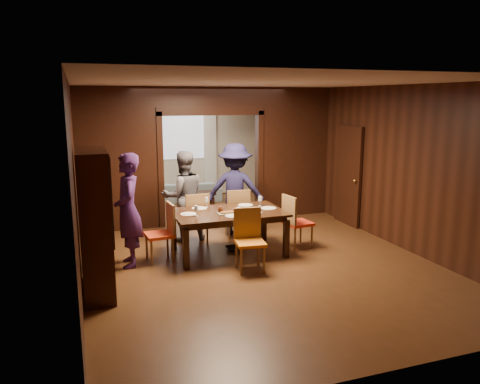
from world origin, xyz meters
name	(u,v)px	position (x,y,z in m)	size (l,w,h in m)	color
floor	(235,243)	(0.00, 0.00, 0.00)	(9.00, 9.00, 0.00)	#4D2F15
ceiling	(235,84)	(0.00, 0.00, 2.90)	(5.50, 9.00, 0.02)	silver
room_walls	(208,152)	(0.00, 1.89, 1.51)	(5.52, 9.01, 2.90)	black
person_purple	(128,210)	(-1.99, -0.57, 0.91)	(0.67, 0.44, 1.83)	#3C1C52
person_grey	(184,196)	(-0.86, 0.49, 0.85)	(0.83, 0.65, 1.71)	#595860
person_navy	(235,190)	(0.18, 0.54, 0.90)	(1.17, 0.67, 1.81)	#19173A
sofa	(187,191)	(-0.03, 3.85, 0.25)	(1.74, 0.68, 0.51)	#87A1B1
serving_bowl	(233,207)	(-0.18, -0.43, 0.80)	(0.29, 0.29, 0.07)	black
dining_table	(228,233)	(-0.31, -0.56, 0.38)	(1.89, 1.17, 0.76)	black
coffee_table	(198,201)	(0.01, 2.91, 0.20)	(0.80, 0.50, 0.40)	black
chair_left	(159,233)	(-1.50, -0.54, 0.48)	(0.44, 0.44, 0.97)	red
chair_right	(298,221)	(0.99, -0.62, 0.48)	(0.44, 0.44, 0.97)	red
chair_far_l	(195,218)	(-0.71, 0.23, 0.48)	(0.44, 0.44, 0.97)	#E15B15
chair_far_r	(237,213)	(0.14, 0.34, 0.48)	(0.44, 0.44, 0.97)	orange
chair_near	(250,241)	(-0.24, -1.44, 0.48)	(0.44, 0.44, 0.97)	orange
hutch	(95,222)	(-2.53, -1.50, 1.00)	(0.40, 1.20, 2.00)	black
door_right	(348,176)	(2.70, 0.50, 1.05)	(0.06, 0.90, 2.10)	black
window_far	(182,135)	(0.00, 4.44, 1.70)	(1.20, 0.03, 1.30)	silver
curtain_left	(155,153)	(-0.75, 4.40, 1.25)	(0.35, 0.06, 2.40)	white
curtain_right	(210,150)	(0.75, 4.40, 1.25)	(0.35, 0.06, 2.40)	white
plate_left	(188,214)	(-1.01, -0.55, 0.77)	(0.27, 0.27, 0.01)	white
plate_far_l	(199,208)	(-0.73, -0.20, 0.77)	(0.27, 0.27, 0.01)	white
plate_far_r	(245,205)	(0.12, -0.23, 0.77)	(0.27, 0.27, 0.01)	silver
plate_right	(268,208)	(0.42, -0.59, 0.77)	(0.27, 0.27, 0.01)	white
plate_near	(234,216)	(-0.34, -0.92, 0.77)	(0.27, 0.27, 0.01)	silver
platter_a	(227,213)	(-0.39, -0.71, 0.78)	(0.30, 0.20, 0.04)	slate
platter_b	(252,212)	(0.03, -0.82, 0.78)	(0.30, 0.20, 0.04)	slate
wineglass_left	(196,211)	(-0.91, -0.71, 0.85)	(0.08, 0.08, 0.18)	silver
wineglass_far	(207,202)	(-0.58, -0.12, 0.85)	(0.08, 0.08, 0.18)	silver
wineglass_right	(260,201)	(0.35, -0.37, 0.85)	(0.08, 0.08, 0.18)	white
tumbler	(239,211)	(-0.24, -0.90, 0.83)	(0.07, 0.07, 0.14)	silver
condiment_jar	(220,210)	(-0.48, -0.63, 0.82)	(0.08, 0.08, 0.11)	#4A2211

